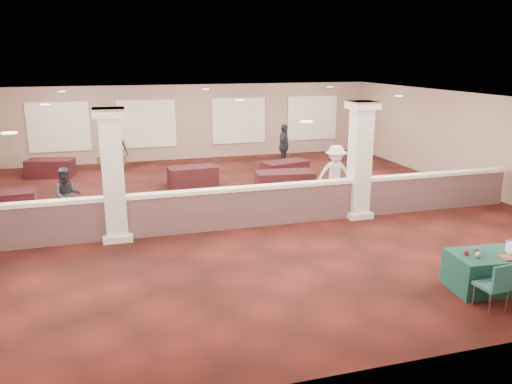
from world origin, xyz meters
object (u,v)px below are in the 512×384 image
object	(u,v)px
conf_chair_side	(496,283)
attendee_d	(117,150)
attendee_a	(67,195)
attendee_c	(284,146)
far_table_front_left	(5,204)
far_table_back_right	(285,170)
far_table_front_right	(359,185)
attendee_b	(335,174)
far_table_back_left	(51,168)
near_table	(498,271)
far_table_front_center	(285,183)
far_table_back_center	(193,176)

from	to	relation	value
conf_chair_side	attendee_d	xyz separation A→B (m)	(-6.06, 13.66, 0.26)
attendee_a	attendee_c	xyz separation A→B (m)	(7.83, 4.83, 0.12)
far_table_front_left	far_table_back_right	size ratio (longest dim) A/B	0.98
far_table_front_right	attendee_d	xyz separation A→B (m)	(-7.38, 6.07, 0.48)
attendee_c	far_table_back_right	bearing A→B (deg)	-162.30
attendee_a	attendee_b	distance (m)	7.73
far_table_back_left	conf_chair_side	bearing A→B (deg)	-56.95
far_table_front_left	attendee_d	world-z (taller)	attendee_d
near_table	attendee_b	distance (m)	6.37
conf_chair_side	far_table_front_center	xyz separation A→B (m)	(-0.93, 8.41, -0.17)
far_table_front_center	attendee_c	xyz separation A→B (m)	(1.27, 3.71, 0.51)
conf_chair_side	far_table_front_left	bearing A→B (deg)	133.24
attendee_b	far_table_front_right	bearing A→B (deg)	34.73
far_table_back_left	far_table_back_center	size ratio (longest dim) A/B	0.99
conf_chair_side	attendee_b	size ratio (longest dim) A/B	0.52
attendee_a	attendee_b	world-z (taller)	attendee_b
attendee_c	far_table_back_left	bearing A→B (deg)	119.76
near_table	attendee_c	xyz separation A→B (m)	(-0.39, 11.36, 0.53)
far_table_front_right	attendee_a	xyz separation A→B (m)	(-8.81, -0.30, 0.44)
far_table_front_right	far_table_back_left	bearing A→B (deg)	150.76
far_table_front_center	attendee_c	size ratio (longest dim) A/B	1.04
far_table_front_center	far_table_front_right	xyz separation A→B (m)	(2.25, -0.82, -0.05)
attendee_a	attendee_c	size ratio (longest dim) A/B	0.86
far_table_back_left	attendee_a	xyz separation A→B (m)	(1.02, -5.81, 0.43)
conf_chair_side	far_table_front_right	world-z (taller)	conf_chair_side
far_table_front_left	attendee_d	distance (m)	6.11
far_table_front_left	far_table_back_left	distance (m)	4.68
conf_chair_side	far_table_back_center	size ratio (longest dim) A/B	0.55
near_table	attendee_c	world-z (taller)	attendee_c
far_table_front_center	far_table_back_center	world-z (taller)	far_table_front_center
conf_chair_side	attendee_a	world-z (taller)	attendee_a
far_table_front_right	attendee_c	xyz separation A→B (m)	(-0.98, 4.53, 0.56)
far_table_front_left	far_table_front_center	size ratio (longest dim) A/B	0.88
far_table_back_right	far_table_back_left	bearing A→B (deg)	161.20
far_table_back_center	far_table_front_left	bearing A→B (deg)	-162.16
near_table	far_table_back_right	bearing A→B (deg)	101.57
far_table_front_right	attendee_a	distance (m)	8.82
far_table_front_center	far_table_back_right	size ratio (longest dim) A/B	1.10
far_table_front_left	far_table_back_center	distance (m)	5.92
far_table_back_right	attendee_c	bearing A→B (deg)	71.67
conf_chair_side	attendee_c	size ratio (longest dim) A/B	0.52
near_table	far_table_back_left	size ratio (longest dim) A/B	1.13
attendee_b	attendee_c	distance (m)	5.04
far_table_front_left	attendee_d	xyz separation A→B (m)	(3.21, 5.18, 0.48)
conf_chair_side	far_table_back_left	world-z (taller)	conf_chair_side
attendee_a	attendee_c	distance (m)	9.20
near_table	attendee_b	bearing A→B (deg)	100.10
far_table_front_left	attendee_b	size ratio (longest dim) A/B	0.92
attendee_a	attendee_d	bearing A→B (deg)	70.03
far_table_front_center	near_table	bearing A→B (deg)	-77.74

